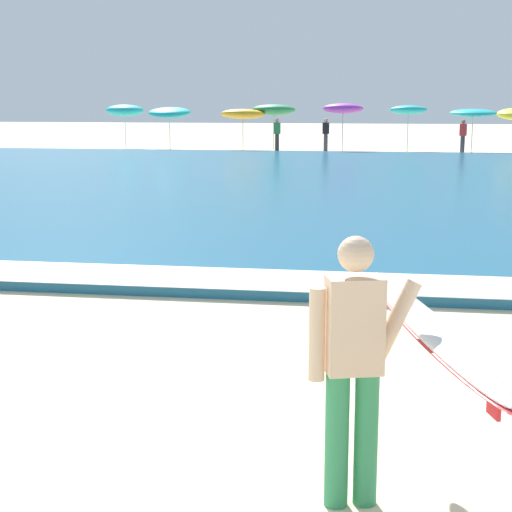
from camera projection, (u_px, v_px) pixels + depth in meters
The scene contains 13 objects.
sea at pixel (285, 183), 24.18m from camera, with size 120.00×28.00×0.14m, color #1E6084.
surf_foam at pixel (166, 276), 11.17m from camera, with size 120.00×1.30×0.01m, color white.
surfer_with_board at pixel (389, 348), 5.02m from camera, with size 1.22×2.44×1.73m.
beach_umbrella_0 at pixel (125, 110), 42.33m from camera, with size 1.95×1.96×2.24m.
beach_umbrella_1 at pixel (169, 113), 40.89m from camera, with size 2.14×2.17×2.17m.
beach_umbrella_2 at pixel (243, 114), 40.08m from camera, with size 2.17×2.20×2.10m.
beach_umbrella_3 at pixel (274, 110), 40.61m from camera, with size 2.17×2.20×2.31m.
beach_umbrella_4 at pixel (343, 109), 39.19m from camera, with size 1.94×1.97×2.37m.
beach_umbrella_5 at pixel (408, 110), 39.05m from camera, with size 1.77×1.80×2.27m.
beach_umbrella_6 at pixel (473, 113), 38.56m from camera, with size 2.18×2.19×2.08m.
beachgoer_near_row_left at pixel (326, 134), 39.68m from camera, with size 0.32×0.20×1.58m.
beachgoer_near_row_mid at pixel (277, 134), 39.54m from camera, with size 0.32×0.20×1.58m.
beachgoer_near_row_right at pixel (463, 136), 37.60m from camera, with size 0.32×0.20×1.58m.
Camera 1 is at (2.92, -4.72, 2.54)m, focal length 57.26 mm.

